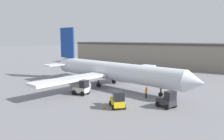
{
  "coord_description": "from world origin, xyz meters",
  "views": [
    {
      "loc": [
        22.29,
        -35.97,
        9.57
      ],
      "look_at": [
        0.0,
        0.0,
        3.33
      ],
      "focal_mm": 35.0,
      "sensor_mm": 36.0,
      "label": 1
    }
  ],
  "objects_px": {
    "pushback_tug": "(167,100)",
    "safety_cone_near": "(105,107)",
    "belt_loader_truck": "(118,100)",
    "airplane": "(108,71)",
    "baggage_tug": "(82,88)",
    "ground_crew_worker": "(146,92)"
  },
  "relations": [
    {
      "from": "ground_crew_worker",
      "to": "safety_cone_near",
      "type": "bearing_deg",
      "value": 85.46
    },
    {
      "from": "ground_crew_worker",
      "to": "baggage_tug",
      "type": "xyz_separation_m",
      "value": [
        -10.12,
        -3.72,
        0.15
      ]
    },
    {
      "from": "airplane",
      "to": "belt_loader_truck",
      "type": "relative_size",
      "value": 11.39
    },
    {
      "from": "belt_loader_truck",
      "to": "safety_cone_near",
      "type": "bearing_deg",
      "value": -86.21
    },
    {
      "from": "ground_crew_worker",
      "to": "belt_loader_truck",
      "type": "relative_size",
      "value": 0.57
    },
    {
      "from": "baggage_tug",
      "to": "belt_loader_truck",
      "type": "bearing_deg",
      "value": -21.17
    },
    {
      "from": "ground_crew_worker",
      "to": "pushback_tug",
      "type": "relative_size",
      "value": 0.63
    },
    {
      "from": "belt_loader_truck",
      "to": "airplane",
      "type": "bearing_deg",
      "value": 174.98
    },
    {
      "from": "airplane",
      "to": "safety_cone_near",
      "type": "distance_m",
      "value": 14.76
    },
    {
      "from": "baggage_tug",
      "to": "safety_cone_near",
      "type": "distance_m",
      "value": 8.62
    },
    {
      "from": "pushback_tug",
      "to": "safety_cone_near",
      "type": "relative_size",
      "value": 5.29
    },
    {
      "from": "ground_crew_worker",
      "to": "airplane",
      "type": "bearing_deg",
      "value": -9.89
    },
    {
      "from": "pushback_tug",
      "to": "safety_cone_near",
      "type": "distance_m",
      "value": 8.74
    },
    {
      "from": "baggage_tug",
      "to": "airplane",
      "type": "bearing_deg",
      "value": 87.01
    },
    {
      "from": "airplane",
      "to": "belt_loader_truck",
      "type": "xyz_separation_m",
      "value": [
        8.7,
        -11.07,
        -2.01
      ]
    },
    {
      "from": "baggage_tug",
      "to": "belt_loader_truck",
      "type": "relative_size",
      "value": 0.82
    },
    {
      "from": "airplane",
      "to": "pushback_tug",
      "type": "distance_m",
      "value": 16.34
    },
    {
      "from": "ground_crew_worker",
      "to": "baggage_tug",
      "type": "bearing_deg",
      "value": 34.14
    },
    {
      "from": "airplane",
      "to": "safety_cone_near",
      "type": "xyz_separation_m",
      "value": [
        7.42,
        -12.44,
        -2.84
      ]
    },
    {
      "from": "pushback_tug",
      "to": "safety_cone_near",
      "type": "xyz_separation_m",
      "value": [
        -7.04,
        -5.11,
        -0.78
      ]
    },
    {
      "from": "belt_loader_truck",
      "to": "pushback_tug",
      "type": "relative_size",
      "value": 1.11
    },
    {
      "from": "baggage_tug",
      "to": "safety_cone_near",
      "type": "relative_size",
      "value": 4.82
    }
  ]
}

